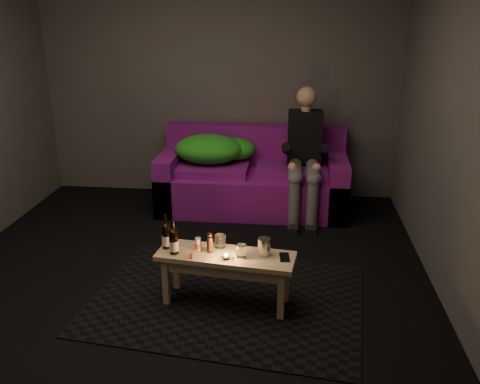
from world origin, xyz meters
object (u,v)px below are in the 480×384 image
Objects in this scene: beer_bottle_a at (166,236)px; beer_bottle_b at (174,241)px; person at (305,152)px; steel_cup at (264,247)px; coffee_table at (226,263)px; sofa at (253,180)px.

beer_bottle_a reaches higher than beer_bottle_b.
person is 10.49× the size of steel_cup.
beer_bottle_a is 0.11m from beer_bottle_b.
coffee_table is 0.31m from steel_cup.
beer_bottle_a reaches higher than coffee_table.
person reaches higher than beer_bottle_b.
beer_bottle_b is (-0.38, -0.03, 0.17)m from coffee_table.
beer_bottle_a is at bearing 173.35° from coffee_table.
beer_bottle_a is 2.11× the size of steel_cup.
sofa is 1.98m from coffee_table.
steel_cup is at bearing 4.45° from coffee_table.
coffee_table is at bearing 4.52° from beer_bottle_b.
coffee_table is at bearing -107.79° from person.
beer_bottle_b reaches higher than coffee_table.
person is 5.04× the size of beer_bottle_b.
sofa is at bearing 78.34° from beer_bottle_b.
sofa is 15.72× the size of steel_cup.
steel_cup is at bearing 4.49° from beer_bottle_b.
sofa is at bearing 96.90° from steel_cup.
coffee_table is 0.48m from beer_bottle_a.
person is at bearing 72.21° from coffee_table.
coffee_table is 3.92× the size of beer_bottle_b.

